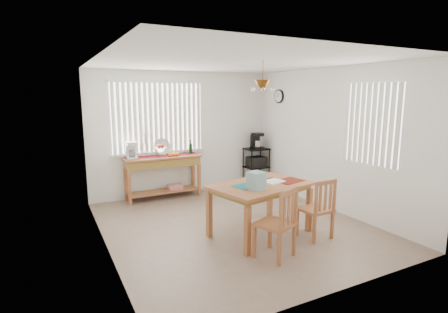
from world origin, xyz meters
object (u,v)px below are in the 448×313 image
wire_cart (256,163)px  cart_items (256,141)px  chair_right (317,209)px  sideboard (163,167)px  chair_left (278,224)px  dining_table (261,190)px

wire_cart → cart_items: cart_items is taller
wire_cart → chair_right: chair_right is taller
wire_cart → chair_right: bearing=-105.9°
sideboard → chair_left: (0.48, -3.29, -0.19)m
cart_items → dining_table: (-1.52, -2.51, -0.36)m
cart_items → sideboard: bearing=180.0°
cart_items → wire_cart: bearing=-90.0°
cart_items → chair_left: (-1.76, -3.29, -0.59)m
dining_table → chair_left: (-0.24, -0.78, -0.23)m
dining_table → wire_cart: bearing=58.7°
dining_table → chair_right: 0.87m
chair_left → wire_cart: bearing=61.8°
dining_table → chair_right: chair_right is taller
chair_left → chair_right: chair_left is taller
wire_cart → cart_items: 0.52m
sideboard → cart_items: bearing=-0.0°
chair_right → cart_items: bearing=74.1°
wire_cart → sideboard: bearing=179.7°
sideboard → chair_right: chair_right is taller
wire_cart → chair_left: chair_left is taller
chair_left → chair_right: bearing=15.7°
cart_items → dining_table: bearing=-121.2°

